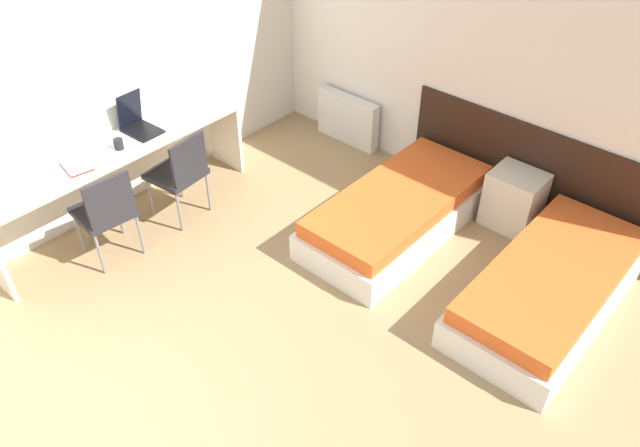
% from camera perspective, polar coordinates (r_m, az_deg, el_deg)
% --- Properties ---
extents(wall_back, '(5.15, 0.05, 2.70)m').
position_cam_1_polar(wall_back, '(5.75, 13.26, 15.35)').
color(wall_back, silver).
rests_on(wall_back, ground_plane).
extents(wall_left, '(0.05, 5.20, 2.70)m').
position_cam_1_polar(wall_left, '(5.69, -18.08, 14.22)').
color(wall_left, silver).
rests_on(wall_left, ground_plane).
extents(headboard_panel, '(2.39, 0.03, 0.89)m').
position_cam_1_polar(headboard_panel, '(5.84, 18.65, 4.49)').
color(headboard_panel, black).
rests_on(headboard_panel, ground_plane).
extents(bed_near_window, '(0.86, 1.87, 0.40)m').
position_cam_1_polar(bed_near_window, '(5.52, 7.16, 1.08)').
color(bed_near_window, silver).
rests_on(bed_near_window, ground_plane).
extents(bed_near_door, '(0.86, 1.87, 0.40)m').
position_cam_1_polar(bed_near_door, '(5.08, 20.29, -5.50)').
color(bed_near_door, silver).
rests_on(bed_near_door, ground_plane).
extents(nightstand, '(0.45, 0.38, 0.53)m').
position_cam_1_polar(nightstand, '(5.76, 17.31, 2.11)').
color(nightstand, beige).
rests_on(nightstand, ground_plane).
extents(radiator, '(0.74, 0.12, 0.52)m').
position_cam_1_polar(radiator, '(6.73, 2.55, 9.54)').
color(radiator, silver).
rests_on(radiator, ground_plane).
extents(desk, '(0.51, 2.45, 0.75)m').
position_cam_1_polar(desk, '(5.65, -18.12, 5.34)').
color(desk, beige).
rests_on(desk, ground_plane).
extents(chair_near_laptop, '(0.47, 0.47, 0.86)m').
position_cam_1_polar(chair_near_laptop, '(5.60, -12.69, 4.72)').
color(chair_near_laptop, '#232328').
rests_on(chair_near_laptop, ground_plane).
extents(chair_near_notebook, '(0.47, 0.47, 0.86)m').
position_cam_1_polar(chair_near_notebook, '(5.29, -18.98, 1.19)').
color(chair_near_notebook, '#232328').
rests_on(chair_near_notebook, ground_plane).
extents(laptop, '(0.34, 0.26, 0.34)m').
position_cam_1_polar(laptop, '(5.73, -16.31, 8.80)').
color(laptop, black).
rests_on(laptop, desk).
extents(open_notebook, '(0.30, 0.24, 0.02)m').
position_cam_1_polar(open_notebook, '(5.41, -21.35, 4.90)').
color(open_notebook, '#B21E1E').
rests_on(open_notebook, desk).
extents(mug, '(0.08, 0.08, 0.09)m').
position_cam_1_polar(mug, '(5.52, -17.94, 6.93)').
color(mug, black).
rests_on(mug, desk).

